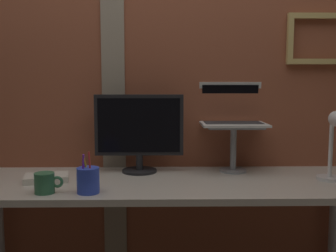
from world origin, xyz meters
name	(u,v)px	position (x,y,z in m)	size (l,w,h in m)	color
brick_wall_back	(158,90)	(0.00, 0.39, 1.19)	(3.15, 0.16, 2.38)	brown
desk	(168,197)	(0.05, 0.03, 0.69)	(1.95, 0.61, 0.77)	beige
monitor	(139,129)	(-0.10, 0.21, 1.00)	(0.45, 0.18, 0.40)	black
laptop_stand	(233,141)	(0.39, 0.21, 0.93)	(0.28, 0.22, 0.24)	gray
laptop	(232,113)	(0.39, 0.27, 1.07)	(0.34, 0.27, 0.22)	silver
desk_lamp	(336,139)	(0.82, -0.03, 0.97)	(0.12, 0.20, 0.33)	white
pen_cup	(88,180)	(-0.29, -0.18, 0.82)	(0.09, 0.09, 0.18)	blue
coffee_mug	(45,183)	(-0.47, -0.18, 0.81)	(0.12, 0.08, 0.09)	#33724C
paper_clutter_stack	(46,178)	(-0.53, 0.03, 0.78)	(0.20, 0.14, 0.03)	silver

